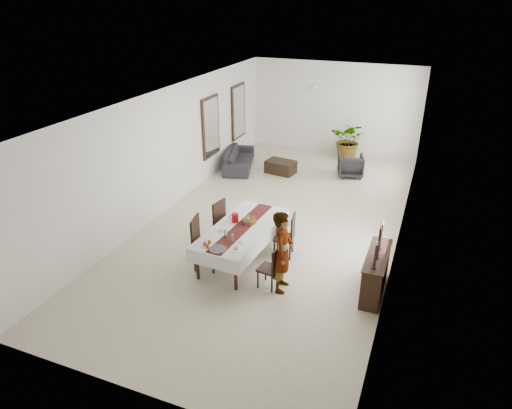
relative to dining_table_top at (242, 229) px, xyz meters
name	(u,v)px	position (x,y,z in m)	size (l,w,h in m)	color
floor	(277,221)	(0.13, 1.97, -0.72)	(6.00, 12.00, 0.00)	beige
ceiling	(280,96)	(0.13, 1.97, 2.48)	(6.00, 12.00, 0.02)	white
wall_back	(334,108)	(0.13, 7.97, 0.88)	(6.00, 0.02, 3.20)	white
wall_front	(130,306)	(0.13, -4.03, 0.88)	(6.00, 0.02, 3.20)	white
wall_left	(172,148)	(-2.87, 1.97, 0.88)	(0.02, 12.00, 3.20)	white
wall_right	(406,179)	(3.13, 1.97, 0.88)	(0.02, 12.00, 3.20)	white
dining_table_top	(242,229)	(0.00, 0.00, 0.00)	(1.00, 2.40, 0.05)	black
table_leg_fl	(198,264)	(-0.51, -1.11, -0.37)	(0.07, 0.07, 0.70)	black
table_leg_fr	(236,275)	(0.36, -1.16, -0.37)	(0.07, 0.07, 0.70)	black
table_leg_bl	(248,218)	(-0.36, 1.16, -0.37)	(0.07, 0.07, 0.70)	black
table_leg_br	(281,226)	(0.51, 1.11, -0.37)	(0.07, 0.07, 0.70)	black
tablecloth_top	(242,227)	(0.00, 0.00, 0.03)	(1.18, 2.57, 0.01)	silver
tablecloth_drape_left	(219,228)	(-0.58, 0.04, -0.11)	(0.01, 2.57, 0.30)	white
tablecloth_drape_right	(267,239)	(0.58, -0.04, -0.11)	(0.01, 2.57, 0.30)	white
tablecloth_drape_near	(212,262)	(-0.09, -1.28, -0.11)	(1.18, 0.01, 0.30)	white
tablecloth_drape_far	(267,210)	(0.09, 1.28, -0.11)	(1.18, 0.01, 0.30)	silver
table_runner	(242,227)	(0.00, 0.00, 0.04)	(0.35, 2.50, 0.00)	maroon
red_pitcher	(235,218)	(-0.24, 0.17, 0.14)	(0.15, 0.15, 0.20)	#9C0B10
pitcher_handle	(232,217)	(-0.32, 0.17, 0.14)	(0.12, 0.12, 0.02)	maroon
wine_glass_near	(233,238)	(0.08, -0.66, 0.12)	(0.07, 0.07, 0.17)	white
wine_glass_mid	(226,234)	(-0.14, -0.54, 0.12)	(0.07, 0.07, 0.17)	white
wine_glass_far	(245,223)	(0.05, 0.05, 0.12)	(0.07, 0.07, 0.17)	white
teacup_right	(242,241)	(0.26, -0.62, 0.07)	(0.09, 0.09, 0.06)	white
saucer_right	(242,242)	(0.26, -0.62, 0.04)	(0.15, 0.15, 0.01)	white
teacup_left	(222,230)	(-0.32, -0.33, 0.07)	(0.09, 0.09, 0.06)	white
saucer_left	(222,231)	(-0.32, -0.33, 0.04)	(0.15, 0.15, 0.01)	silver
plate_near_right	(236,250)	(0.27, -0.92, 0.04)	(0.24, 0.24, 0.01)	white
bread_near_right	(236,248)	(0.27, -0.92, 0.07)	(0.09, 0.09, 0.09)	tan
plate_near_left	(212,239)	(-0.35, -0.73, 0.04)	(0.24, 0.24, 0.01)	white
plate_far_left	(241,214)	(-0.28, 0.57, 0.04)	(0.24, 0.24, 0.01)	white
serving_tray	(218,249)	(-0.07, -1.05, 0.05)	(0.36, 0.36, 0.02)	#38393D
jam_jar_a	(207,246)	(-0.29, -1.06, 0.07)	(0.06, 0.06, 0.07)	#8D3B14
jam_jar_b	(205,244)	(-0.39, -0.99, 0.07)	(0.06, 0.06, 0.07)	#953D15
jam_jar_c	(209,242)	(-0.33, -0.90, 0.07)	(0.06, 0.06, 0.07)	brown
fruit_basket	(249,221)	(0.07, 0.25, 0.09)	(0.30, 0.30, 0.10)	brown
fruit_red	(251,218)	(0.10, 0.26, 0.16)	(0.09, 0.09, 0.09)	#A21810
fruit_green	(248,217)	(0.03, 0.28, 0.16)	(0.08, 0.08, 0.08)	#477021
fruit_yellow	(248,219)	(0.06, 0.20, 0.16)	(0.08, 0.08, 0.08)	gold
chair_right_near_seat	(269,269)	(0.92, -0.80, -0.32)	(0.39, 0.39, 0.04)	black
chair_right_near_leg_fl	(272,284)	(1.05, -0.98, -0.53)	(0.04, 0.04, 0.38)	black
chair_right_near_leg_fr	(279,276)	(1.10, -0.67, -0.53)	(0.04, 0.04, 0.38)	black
chair_right_near_leg_bl	(258,279)	(0.74, -0.94, -0.53)	(0.04, 0.04, 0.38)	black
chair_right_near_leg_br	(266,272)	(0.79, -0.62, -0.53)	(0.04, 0.04, 0.38)	black
chair_right_near_back	(277,260)	(1.09, -0.83, -0.05)	(0.39, 0.04, 0.49)	black
chair_right_far_seat	(284,238)	(0.82, 0.43, -0.28)	(0.43, 0.43, 0.05)	black
chair_right_far_leg_fl	(290,252)	(1.01, 0.28, -0.51)	(0.04, 0.04, 0.42)	black
chair_right_far_leg_fr	(293,244)	(0.97, 0.63, -0.51)	(0.04, 0.04, 0.42)	black
chair_right_far_leg_bl	(274,250)	(0.67, 0.23, -0.51)	(0.04, 0.04, 0.42)	black
chair_right_far_leg_br	(277,242)	(0.62, 0.58, -0.51)	(0.04, 0.04, 0.42)	black
chair_right_far_back	(293,227)	(1.01, 0.46, 0.01)	(0.43, 0.04, 0.54)	black
chair_left_near_seat	(206,246)	(-0.55, -0.64, -0.21)	(0.49, 0.49, 0.06)	black
chair_left_near_leg_fl	(201,251)	(-0.78, -0.48, -0.48)	(0.05, 0.05, 0.49)	black
chair_left_near_leg_fr	(195,261)	(-0.71, -0.88, -0.48)	(0.05, 0.05, 0.49)	black
chair_left_near_leg_bl	(218,253)	(-0.39, -0.41, -0.48)	(0.05, 0.05, 0.49)	black
chair_left_near_leg_br	(213,263)	(-0.32, -0.80, -0.48)	(0.05, 0.05, 0.49)	black
chair_left_near_back	(195,231)	(-0.77, -0.68, 0.13)	(0.49, 0.04, 0.63)	black
chair_left_far_seat	(227,228)	(-0.50, 0.29, -0.23)	(0.47, 0.47, 0.05)	black
chair_left_far_leg_fl	(226,233)	(-0.65, 0.51, -0.49)	(0.05, 0.05, 0.46)	black
chair_left_far_leg_fr	(216,239)	(-0.72, 0.13, -0.49)	(0.05, 0.05, 0.46)	black
chair_left_far_leg_bl	(239,237)	(-0.27, 0.45, -0.49)	(0.05, 0.05, 0.46)	black
chair_left_far_leg_br	(230,244)	(-0.34, 0.07, -0.49)	(0.05, 0.05, 0.46)	black
chair_left_far_back	(219,213)	(-0.71, 0.33, 0.09)	(0.47, 0.04, 0.60)	black
woman	(283,252)	(1.19, -0.78, 0.12)	(0.62, 0.40, 1.69)	gray
sideboard_body	(375,274)	(2.91, -0.22, -0.31)	(0.37, 1.37, 0.82)	black
sideboard_top	(378,255)	(2.91, -0.22, 0.11)	(0.40, 1.42, 0.03)	black
candlestick_near_base	(374,268)	(2.91, -0.72, 0.14)	(0.09, 0.09, 0.03)	black
candlestick_near_shaft	(375,256)	(2.91, -0.72, 0.38)	(0.05, 0.05, 0.46)	black
candlestick_near_candle	(377,243)	(2.91, -0.72, 0.65)	(0.03, 0.03, 0.07)	beige
candlestick_mid_base	(377,258)	(2.91, -0.35, 0.14)	(0.09, 0.09, 0.03)	black
candlestick_mid_shaft	(379,243)	(2.91, -0.35, 0.45)	(0.05, 0.05, 0.59)	black
candlestick_mid_candle	(381,227)	(2.91, -0.35, 0.78)	(0.03, 0.03, 0.07)	beige
candlestick_far_base	(380,248)	(2.91, 0.01, 0.14)	(0.09, 0.09, 0.03)	black
candlestick_far_shaft	(381,236)	(2.91, 0.01, 0.40)	(0.05, 0.05, 0.50)	black
candlestick_far_candle	(383,223)	(2.91, 0.01, 0.69)	(0.03, 0.03, 0.07)	white
sofa	(239,158)	(-2.36, 5.19, -0.41)	(2.14, 0.84, 0.62)	#2A282D
armchair	(350,166)	(1.25, 5.78, -0.37)	(0.75, 0.77, 0.70)	#2A272C
coffee_table	(281,167)	(-0.90, 5.23, -0.52)	(0.91, 0.61, 0.40)	black
potted_plant	(349,140)	(0.86, 7.41, -0.05)	(1.21, 1.05, 1.34)	#375D25
mirror_frame_near	(211,127)	(-2.83, 4.17, 0.88)	(0.06, 1.05, 1.85)	black
mirror_glass_near	(212,127)	(-2.80, 4.17, 0.88)	(0.01, 0.90, 1.70)	white
mirror_frame_far	(238,112)	(-2.83, 6.27, 0.88)	(0.06, 1.05, 1.85)	black
mirror_glass_far	(239,112)	(-2.80, 6.27, 0.88)	(0.01, 0.90, 1.70)	silver
fan_rod	(314,79)	(0.13, 4.97, 2.38)	(0.04, 0.04, 0.20)	silver
fan_hub	(314,86)	(0.13, 4.97, 2.18)	(0.16, 0.16, 0.08)	silver
fan_blade_n	(317,84)	(0.13, 5.32, 2.18)	(0.10, 0.55, 0.01)	white
fan_blade_s	(310,88)	(0.13, 4.62, 2.18)	(0.10, 0.55, 0.01)	silver
fan_blade_e	(326,87)	(0.48, 4.97, 2.18)	(0.55, 0.10, 0.01)	silver
fan_blade_w	(302,85)	(-0.22, 4.97, 2.18)	(0.55, 0.10, 0.01)	white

